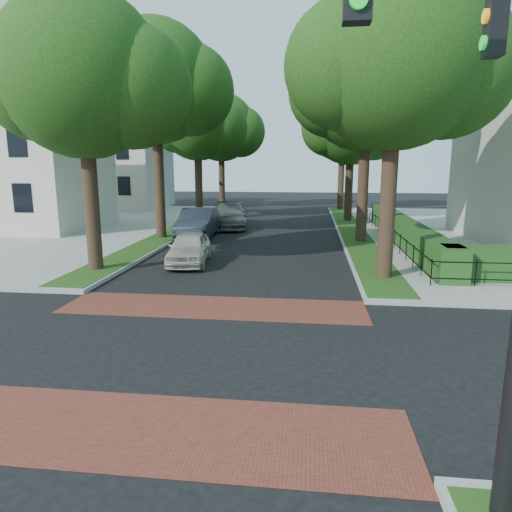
# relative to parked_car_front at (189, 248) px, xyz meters

# --- Properties ---
(ground) EXTENTS (120.00, 120.00, 0.00)m
(ground) POSITION_rel_parked_car_front_xyz_m (2.30, -9.06, -0.68)
(ground) COLOR black
(ground) RESTS_ON ground
(crosswalk_far) EXTENTS (9.00, 2.20, 0.01)m
(crosswalk_far) POSITION_rel_parked_car_front_xyz_m (2.30, -5.86, -0.67)
(crosswalk_far) COLOR maroon
(crosswalk_far) RESTS_ON ground
(crosswalk_near) EXTENTS (9.00, 2.20, 0.01)m
(crosswalk_near) POSITION_rel_parked_car_front_xyz_m (2.30, -12.26, -0.67)
(crosswalk_near) COLOR maroon
(crosswalk_near) RESTS_ON ground
(grass_strip_ne) EXTENTS (1.60, 29.80, 0.02)m
(grass_strip_ne) POSITION_rel_parked_car_front_xyz_m (7.70, 10.04, -0.52)
(grass_strip_ne) COLOR #1C4513
(grass_strip_ne) RESTS_ON sidewalk_ne
(grass_strip_nw) EXTENTS (1.60, 29.80, 0.02)m
(grass_strip_nw) POSITION_rel_parked_car_front_xyz_m (-3.10, 10.04, -0.52)
(grass_strip_nw) COLOR #1C4513
(grass_strip_nw) RESTS_ON sidewalk_nw
(tree_right_near) EXTENTS (7.75, 6.67, 10.66)m
(tree_right_near) POSITION_rel_parked_car_front_xyz_m (7.90, -1.82, 6.95)
(tree_right_near) COLOR black
(tree_right_near) RESTS_ON sidewalk_ne
(tree_right_mid) EXTENTS (8.25, 7.09, 11.22)m
(tree_right_mid) POSITION_rel_parked_car_front_xyz_m (7.91, 6.19, 7.31)
(tree_right_mid) COLOR black
(tree_right_mid) RESTS_ON sidewalk_ne
(tree_right_far) EXTENTS (7.25, 6.23, 9.74)m
(tree_right_far) POSITION_rel_parked_car_front_xyz_m (7.90, 15.16, 6.23)
(tree_right_far) COLOR black
(tree_right_far) RESTS_ON sidewalk_ne
(tree_right_back) EXTENTS (7.50, 6.45, 10.20)m
(tree_right_back) POSITION_rel_parked_car_front_xyz_m (7.90, 24.17, 6.59)
(tree_right_back) COLOR black
(tree_right_back) RESTS_ON sidewalk_ne
(tree_left_near) EXTENTS (7.50, 6.45, 10.20)m
(tree_left_near) POSITION_rel_parked_car_front_xyz_m (-3.10, -1.83, 6.59)
(tree_left_near) COLOR black
(tree_left_near) RESTS_ON sidewalk_nw
(tree_left_mid) EXTENTS (8.00, 6.88, 11.48)m
(tree_left_mid) POSITION_rel_parked_car_front_xyz_m (-3.09, 6.18, 7.67)
(tree_left_mid) COLOR black
(tree_left_mid) RESTS_ON sidewalk_nw
(tree_left_far) EXTENTS (7.00, 6.02, 9.86)m
(tree_left_far) POSITION_rel_parked_car_front_xyz_m (-3.10, 15.16, 6.44)
(tree_left_far) COLOR black
(tree_left_far) RESTS_ON sidewalk_nw
(tree_left_back) EXTENTS (7.75, 6.66, 10.44)m
(tree_left_back) POSITION_rel_parked_car_front_xyz_m (-3.10, 24.18, 6.73)
(tree_left_back) COLOR black
(tree_left_back) RESTS_ON sidewalk_nw
(hedge_main_road) EXTENTS (1.00, 18.00, 1.20)m
(hedge_main_road) POSITION_rel_parked_car_front_xyz_m (10.00, 5.94, 0.07)
(hedge_main_road) COLOR #1A4819
(hedge_main_road) RESTS_ON sidewalk_ne
(fence_main_road) EXTENTS (0.06, 18.00, 0.90)m
(fence_main_road) POSITION_rel_parked_car_front_xyz_m (9.20, 5.94, -0.08)
(fence_main_road) COLOR black
(fence_main_road) RESTS_ON sidewalk_ne
(house_left_near) EXTENTS (10.00, 9.00, 10.14)m
(house_left_near) POSITION_rel_parked_car_front_xyz_m (-13.19, 8.94, 4.36)
(house_left_near) COLOR beige
(house_left_near) RESTS_ON sidewalk_nw
(house_left_far) EXTENTS (10.00, 9.00, 10.14)m
(house_left_far) POSITION_rel_parked_car_front_xyz_m (-13.19, 22.94, 4.36)
(house_left_far) COLOR beige
(house_left_far) RESTS_ON sidewalk_nw
(parked_car_front) EXTENTS (2.07, 4.14, 1.36)m
(parked_car_front) POSITION_rel_parked_car_front_xyz_m (0.00, 0.00, 0.00)
(parked_car_front) COLOR beige
(parked_car_front) RESTS_ON ground
(parked_car_middle) EXTENTS (2.12, 5.27, 1.70)m
(parked_car_middle) POSITION_rel_parked_car_front_xyz_m (-1.30, 6.81, 0.17)
(parked_car_middle) COLOR #222933
(parked_car_middle) RESTS_ON ground
(parked_car_rear) EXTENTS (2.98, 5.75, 1.59)m
(parked_car_rear) POSITION_rel_parked_car_front_xyz_m (-0.25, 11.27, 0.12)
(parked_car_rear) COLOR slate
(parked_car_rear) RESTS_ON ground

